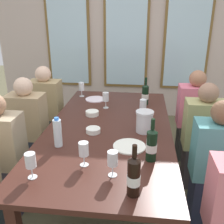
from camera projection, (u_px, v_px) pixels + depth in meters
ground_plane at (109, 193)px, 2.65m from camera, size 12.00×12.00×0.00m
back_wall_with_windows at (126, 29)px, 4.15m from camera, size 4.32×0.10×2.90m
dining_table at (109, 133)px, 2.40m from camera, size 1.12×2.15×0.74m
white_plate_0 at (129, 146)px, 2.03m from camera, size 0.26×0.26×0.01m
white_plate_1 at (95, 99)px, 3.09m from camera, size 0.24×0.24×0.01m
metal_pitcher at (144, 121)px, 2.25m from camera, size 0.16×0.16×0.19m
wine_bottle_0 at (145, 94)px, 2.90m from camera, size 0.08×0.08×0.31m
wine_bottle_1 at (152, 145)px, 1.81m from camera, size 0.08×0.08×0.32m
wine_bottle_2 at (134, 176)px, 1.47m from camera, size 0.08×0.08×0.32m
tasting_bowl_0 at (93, 130)px, 2.26m from camera, size 0.13×0.13×0.04m
tasting_bowl_1 at (92, 113)px, 2.63m from camera, size 0.13×0.13×0.04m
water_bottle at (58, 133)px, 2.01m from camera, size 0.06×0.06×0.24m
wine_glass_0 at (113, 160)px, 1.64m from camera, size 0.07×0.07×0.17m
wine_glass_1 at (84, 150)px, 1.75m from camera, size 0.07×0.07×0.17m
wine_glass_2 at (31, 162)px, 1.62m from camera, size 0.07×0.07×0.17m
wine_glass_3 at (106, 98)px, 2.79m from camera, size 0.07×0.07×0.17m
wine_glass_4 at (81, 87)px, 3.17m from camera, size 0.07×0.07×0.17m
wine_glass_5 at (143, 105)px, 2.58m from camera, size 0.07×0.07×0.17m
seated_person_0 at (29, 131)px, 2.80m from camera, size 0.38×0.24×1.11m
seated_person_1 at (202, 140)px, 2.61m from camera, size 0.38×0.24×1.11m
seated_person_4 at (3, 157)px, 2.29m from camera, size 0.38×0.24×1.11m
seated_person_5 at (214, 168)px, 2.14m from camera, size 0.38×0.24×1.11m
seated_person_6 at (47, 112)px, 3.31m from camera, size 0.38×0.24×1.11m
seated_person_7 at (193, 119)px, 3.10m from camera, size 0.38×0.24×1.11m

